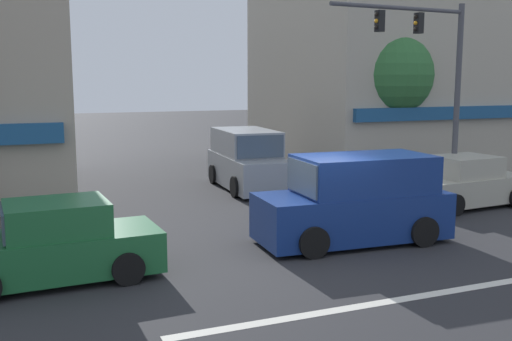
# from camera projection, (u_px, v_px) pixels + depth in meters

# --- Properties ---
(ground_plane) EXTENTS (120.00, 120.00, 0.00)m
(ground_plane) POSITION_uv_depth(u_px,v_px,m) (315.00, 248.00, 13.98)
(ground_plane) COLOR #2B2B2D
(lane_marking_stripe) EXTENTS (9.00, 0.24, 0.01)m
(lane_marking_stripe) POSITION_uv_depth(u_px,v_px,m) (407.00, 298.00, 10.78)
(lane_marking_stripe) COLOR silver
(lane_marking_stripe) RESTS_ON ground
(building_right_corner) EXTENTS (12.96, 9.83, 8.32)m
(building_right_corner) POSITION_uv_depth(u_px,v_px,m) (412.00, 74.00, 28.38)
(building_right_corner) COLOR #B7AD99
(building_right_corner) RESTS_ON ground
(street_tree) EXTENTS (3.21, 3.21, 5.68)m
(street_tree) POSITION_uv_depth(u_px,v_px,m) (392.00, 76.00, 23.26)
(street_tree) COLOR #4C3823
(street_tree) RESTS_ON ground
(traffic_light_mast) EXTENTS (4.88, 0.49, 6.20)m
(traffic_light_mast) POSITION_uv_depth(u_px,v_px,m) (435.00, 70.00, 18.18)
(traffic_light_mast) COLOR #47474C
(traffic_light_mast) RESTS_ON ground
(van_waiting_far) EXTENTS (4.70, 2.24, 2.11)m
(van_waiting_far) POSITION_uv_depth(u_px,v_px,m) (356.00, 201.00, 14.40)
(van_waiting_far) COLOR navy
(van_waiting_far) RESTS_ON ground
(sedan_parked_curbside) EXTENTS (4.17, 2.01, 1.58)m
(sedan_parked_curbside) POSITION_uv_depth(u_px,v_px,m) (53.00, 246.00, 11.63)
(sedan_parked_curbside) COLOR #1E6033
(sedan_parked_curbside) RESTS_ON ground
(van_crossing_leftbound) EXTENTS (2.27, 4.71, 2.11)m
(van_crossing_leftbound) POSITION_uv_depth(u_px,v_px,m) (247.00, 161.00, 21.54)
(van_crossing_leftbound) COLOR #999EA3
(van_crossing_leftbound) RESTS_ON ground
(sedan_crossing_rightbound) EXTENTS (4.22, 2.11, 1.58)m
(sedan_crossing_rightbound) POSITION_uv_depth(u_px,v_px,m) (465.00, 184.00, 18.51)
(sedan_crossing_rightbound) COLOR #B7B29E
(sedan_crossing_rightbound) RESTS_ON ground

